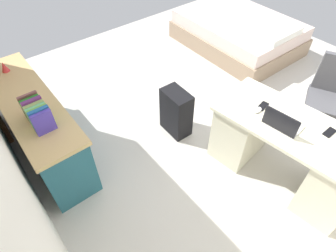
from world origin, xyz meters
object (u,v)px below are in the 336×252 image
object	(u,v)px
bed	(238,32)
computer_mouse	(258,110)
suitcase_black	(176,112)
laptop	(282,123)
figurine_small	(4,67)
office_chair	(327,103)
cell_phone_near_laptop	(330,132)
desk	(285,151)
credenza	(38,125)
cell_phone_by_mouse	(263,106)

from	to	relation	value
bed	computer_mouse	bearing A→B (deg)	133.59
suitcase_black	laptop	xyz separation A→B (m)	(-1.08, -0.29, 0.48)
bed	figurine_small	size ratio (longest dim) A/B	17.45
office_chair	cell_phone_near_laptop	world-z (taller)	office_chair
cell_phone_near_laptop	laptop	bearing A→B (deg)	41.54
bed	laptop	distance (m)	2.71
desk	credenza	bearing A→B (deg)	43.26
computer_mouse	office_chair	bearing A→B (deg)	-110.37
office_chair	computer_mouse	xyz separation A→B (m)	(0.24, 1.04, 0.32)
desk	computer_mouse	size ratio (longest dim) A/B	15.12
suitcase_black	cell_phone_by_mouse	world-z (taller)	cell_phone_by_mouse
desk	suitcase_black	world-z (taller)	desk
credenza	cell_phone_near_laptop	size ratio (longest dim) A/B	13.24
bed	cell_phone_by_mouse	world-z (taller)	cell_phone_by_mouse
cell_phone_near_laptop	cell_phone_by_mouse	size ratio (longest dim) A/B	1.00
office_chair	cell_phone_near_laptop	bearing A→B (deg)	113.13
laptop	cell_phone_by_mouse	distance (m)	0.30
suitcase_black	cell_phone_by_mouse	distance (m)	1.00
desk	figurine_small	world-z (taller)	figurine_small
desk	credenza	world-z (taller)	credenza
desk	figurine_small	xyz separation A→B (m)	(2.46, 1.75, 0.42)
office_chair	credenza	distance (m)	3.20
suitcase_black	computer_mouse	xyz separation A→B (m)	(-0.82, -0.30, 0.45)
desk	cell_phone_near_laptop	xyz separation A→B (m)	(-0.22, -0.15, 0.35)
cell_phone_by_mouse	cell_phone_near_laptop	bearing A→B (deg)	-174.26
office_chair	cell_phone_by_mouse	size ratio (longest dim) A/B	6.91
office_chair	cell_phone_near_laptop	xyz separation A→B (m)	(-0.33, 0.77, 0.31)
laptop	figurine_small	world-z (taller)	laptop
office_chair	bed	world-z (taller)	office_chair
office_chair	computer_mouse	size ratio (longest dim) A/B	9.40
suitcase_black	cell_phone_near_laptop	size ratio (longest dim) A/B	4.21
desk	computer_mouse	bearing A→B (deg)	18.64
desk	cell_phone_near_laptop	size ratio (longest dim) A/B	11.12
office_chair	cell_phone_near_laptop	distance (m)	0.89
credenza	laptop	world-z (taller)	laptop
credenza	figurine_small	world-z (taller)	figurine_small
computer_mouse	cell_phone_by_mouse	bearing A→B (deg)	-91.00
bed	suitcase_black	world-z (taller)	bed
office_chair	suitcase_black	world-z (taller)	office_chair
laptop	computer_mouse	xyz separation A→B (m)	(0.26, -0.01, -0.03)
laptop	credenza	bearing A→B (deg)	42.45
laptop	figurine_small	size ratio (longest dim) A/B	3.05
desk	suitcase_black	size ratio (longest dim) A/B	2.64
desk	bed	world-z (taller)	desk
suitcase_black	cell_phone_near_laptop	world-z (taller)	cell_phone_near_laptop
laptop	cell_phone_near_laptop	xyz separation A→B (m)	(-0.31, -0.28, -0.04)
bed	suitcase_black	xyz separation A→B (m)	(-0.88, 2.08, 0.04)
desk	figurine_small	distance (m)	3.05
desk	suitcase_black	distance (m)	1.24
bed	suitcase_black	size ratio (longest dim) A/B	3.36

